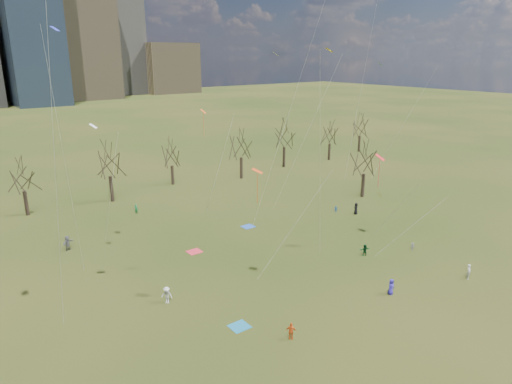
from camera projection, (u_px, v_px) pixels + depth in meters
ground at (329, 288)px, 44.80m from camera, size 500.00×500.00×0.00m
bare_tree_row at (159, 160)px, 71.39m from camera, size 113.04×29.80×9.50m
blanket_teal at (239, 326)px, 38.52m from camera, size 1.60×1.50×0.03m
blanket_navy at (248, 227)px, 60.78m from camera, size 1.60×1.50×0.03m
blanket_crimson at (194, 252)px, 53.09m from camera, size 1.60×1.50×0.03m
person_0 at (391, 287)px, 43.50m from camera, size 0.82×0.58×1.58m
person_1 at (469, 272)px, 46.48m from camera, size 0.69×0.57×1.61m
person_3 at (412, 246)px, 53.35m from camera, size 0.69×0.69×0.96m
person_4 at (291, 331)px, 36.60m from camera, size 0.85×0.91×1.50m
person_5 at (365, 250)px, 51.86m from camera, size 1.35×0.80×1.39m
person_6 at (356, 209)px, 65.29m from camera, size 0.97×0.82×1.68m
person_8 at (336, 209)px, 65.96m from camera, size 0.54×0.60×1.00m
person_9 at (167, 295)px, 41.97m from camera, size 1.15×1.18×1.62m
person_11 at (68, 243)px, 53.28m from camera, size 1.69×1.34×1.79m
person_13 at (136, 209)px, 65.50m from camera, size 0.59×0.63×1.44m
kites_airborne at (273, 136)px, 50.65m from camera, size 69.85×28.85×31.77m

